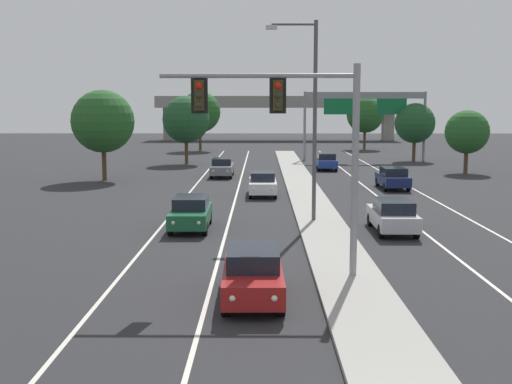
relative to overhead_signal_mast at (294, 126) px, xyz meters
The scene contains 22 objects.
median_island 8.39m from the overhead_signal_mast, 73.03° to the left, with size 2.40×110.00×0.15m, color #9E9B93.
lane_stripe_oncoming_center 14.57m from the overhead_signal_mast, 101.81° to the left, with size 0.14×100.00×0.01m, color silver.
lane_stripe_receding_center 15.76m from the overhead_signal_mast, 63.52° to the left, with size 0.14×100.00×0.01m, color silver.
edge_stripe_left 15.54m from the overhead_signal_mast, 114.57° to the left, with size 0.14×100.00×0.01m, color silver.
edge_stripe_right 17.41m from the overhead_signal_mast, 53.27° to the left, with size 0.14×100.00×0.01m, color silver.
overhead_signal_mast is the anchor object (origin of this frame).
street_lamp_median 10.82m from the overhead_signal_mast, 82.75° to the left, with size 2.58×0.28×10.00m.
car_oncoming_red 5.23m from the overhead_signal_mast, 120.14° to the right, with size 1.88×4.50×1.58m.
car_oncoming_green 11.00m from the overhead_signal_mast, 116.81° to the left, with size 1.86×4.49×1.58m.
car_oncoming_white 21.23m from the overhead_signal_mast, 92.80° to the left, with size 1.85×4.48×1.58m.
car_oncoming_grey 32.57m from the overhead_signal_mast, 97.85° to the left, with size 1.84×4.48×1.58m.
car_receding_silver 10.71m from the overhead_signal_mast, 58.21° to the left, with size 1.85×4.48×1.58m.
car_receding_navy 25.97m from the overhead_signal_mast, 70.84° to the left, with size 1.83×4.47×1.58m.
car_receding_blue 38.69m from the overhead_signal_mast, 82.54° to the left, with size 1.84×4.48×1.58m.
highway_sign_gantry 49.00m from the overhead_signal_mast, 78.08° to the left, with size 13.28×0.42×7.50m.
overpass_bridge 90.52m from the overhead_signal_mast, 88.78° to the left, with size 42.40×6.40×7.65m.
tree_far_left_a 32.37m from the overhead_signal_mast, 115.10° to the left, with size 5.01×5.01×7.24m.
tree_far_right_a 50.39m from the overhead_signal_mast, 72.01° to the left, with size 4.34×4.34×6.28m.
tree_far_right_b 39.26m from the overhead_signal_mast, 64.02° to the left, with size 3.88×3.88×5.61m.
tree_far_right_c 67.79m from the overhead_signal_mast, 78.80° to the left, with size 5.09×5.09×7.36m.
tree_far_left_c 44.89m from the overhead_signal_mast, 101.35° to the left, with size 4.84×4.84×7.00m.
tree_far_left_b 64.19m from the overhead_signal_mast, 98.29° to the left, with size 5.47×5.47×7.91m.
Camera 1 is at (-3.04, -9.73, 5.95)m, focal length 44.59 mm.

